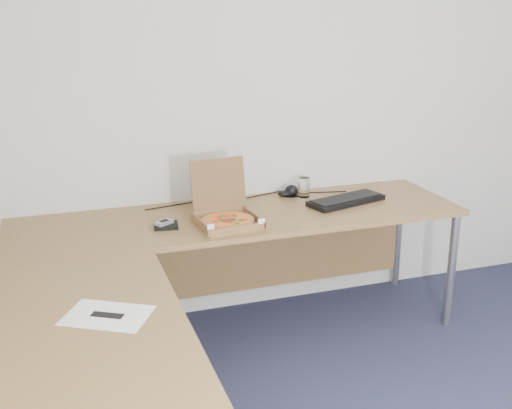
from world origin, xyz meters
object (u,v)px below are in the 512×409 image
object	(u,v)px
pizza_box	(227,217)
keyboard	(346,200)
wallet	(166,226)
drinking_glass	(304,187)
desk	(203,254)

from	to	relation	value
pizza_box	keyboard	size ratio (longest dim) A/B	0.76
pizza_box	wallet	size ratio (longest dim) A/B	2.90
pizza_box	keyboard	world-z (taller)	pizza_box
drinking_glass	pizza_box	bearing A→B (deg)	-150.96
desk	pizza_box	size ratio (longest dim) A/B	6.95
keyboard	wallet	size ratio (longest dim) A/B	3.82
desk	pizza_box	distance (m)	0.38
desk	drinking_glass	xyz separation A→B (m)	(0.79, 0.62, 0.09)
keyboard	wallet	world-z (taller)	keyboard
desk	drinking_glass	world-z (taller)	drinking_glass
keyboard	pizza_box	bearing A→B (deg)	174.01
keyboard	drinking_glass	bearing A→B (deg)	118.68
desk	wallet	distance (m)	0.37
desk	keyboard	size ratio (longest dim) A/B	5.29
desk	keyboard	distance (m)	1.07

